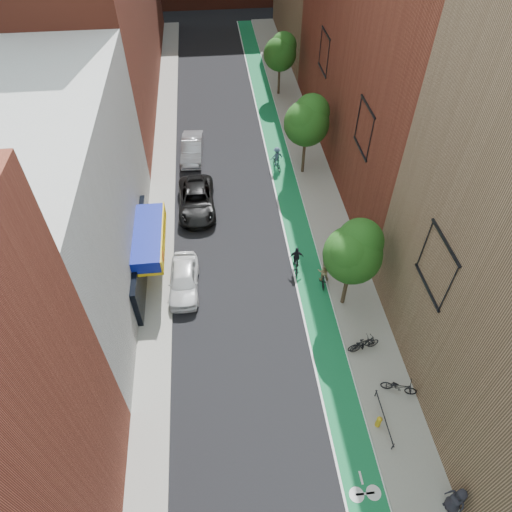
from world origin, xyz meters
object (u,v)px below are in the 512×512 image
object	(u,v)px
cyclist_lane_far	(277,159)
cyclist_lane_mid	(296,262)
parked_car_silver	(192,149)
pedestrian	(456,500)
cyclist_lane_near	(323,274)
parked_car_black	(197,200)
fire_hydrant	(379,421)
parked_car_white	(184,280)

from	to	relation	value
cyclist_lane_far	cyclist_lane_mid	bearing A→B (deg)	74.21
parked_car_silver	pedestrian	bearing A→B (deg)	-65.45
parked_car_silver	cyclist_lane_far	distance (m)	7.48
cyclist_lane_near	pedestrian	distance (m)	14.07
cyclist_lane_near	cyclist_lane_mid	world-z (taller)	cyclist_lane_near
parked_car_silver	pedestrian	xyz separation A→B (m)	(11.11, -29.39, 0.29)
parked_car_silver	cyclist_lane_far	size ratio (longest dim) A/B	2.48
parked_car_black	fire_hydrant	bearing A→B (deg)	-65.05
cyclist_lane_mid	cyclist_lane_far	bearing A→B (deg)	-86.01
parked_car_white	pedestrian	world-z (taller)	pedestrian
cyclist_lane_far	parked_car_black	bearing A→B (deg)	20.01
parked_car_black	pedestrian	world-z (taller)	pedestrian
parked_car_silver	pedestrian	distance (m)	31.42
cyclist_lane_mid	fire_hydrant	xyz separation A→B (m)	(2.26, -11.17, -0.13)
fire_hydrant	parked_car_silver	bearing A→B (deg)	109.46
parked_car_silver	cyclist_lane_near	bearing A→B (deg)	-58.44
cyclist_lane_mid	cyclist_lane_far	world-z (taller)	cyclist_lane_far
parked_car_black	parked_car_silver	bearing A→B (deg)	91.42
parked_car_silver	cyclist_lane_near	xyz separation A→B (m)	(8.21, -15.63, 0.03)
cyclist_lane_near	pedestrian	size ratio (longest dim) A/B	1.02
fire_hydrant	cyclist_lane_far	bearing A→B (deg)	94.80
fire_hydrant	pedestrian	bearing A→B (deg)	-61.91
parked_car_silver	cyclist_lane_mid	size ratio (longest dim) A/B	2.60
parked_car_black	cyclist_lane_near	bearing A→B (deg)	-47.46
parked_car_white	parked_car_silver	bearing A→B (deg)	89.03
parked_car_black	parked_car_silver	distance (m)	7.13
parked_car_silver	pedestrian	size ratio (longest dim) A/B	2.59
parked_car_white	fire_hydrant	bearing A→B (deg)	-45.06
parked_car_black	cyclist_lane_mid	world-z (taller)	cyclist_lane_mid
parked_car_white	cyclist_lane_mid	xyz separation A→B (m)	(7.42, 0.85, -0.07)
pedestrian	fire_hydrant	distance (m)	4.58
pedestrian	fire_hydrant	bearing A→B (deg)	-169.51
parked_car_black	cyclist_lane_near	xyz separation A→B (m)	(7.96, -8.50, 0.03)
cyclist_lane_near	cyclist_lane_far	bearing A→B (deg)	-77.16
fire_hydrant	parked_car_black	bearing A→B (deg)	115.53
parked_car_silver	cyclist_lane_near	size ratio (longest dim) A/B	2.53
parked_car_silver	pedestrian	world-z (taller)	pedestrian
cyclist_lane_far	pedestrian	size ratio (longest dim) A/B	1.04
parked_car_black	fire_hydrant	distance (m)	20.22
cyclist_lane_far	pedestrian	xyz separation A→B (m)	(4.06, -26.86, 0.23)
parked_car_black	parked_car_silver	xyz separation A→B (m)	(-0.25, 7.13, 0.00)
cyclist_lane_far	parked_car_silver	bearing A→B (deg)	-33.82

